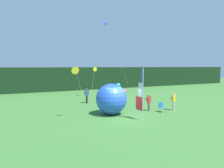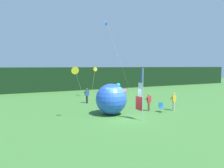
% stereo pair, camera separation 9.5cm
% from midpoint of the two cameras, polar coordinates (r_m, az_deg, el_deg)
% --- Properties ---
extents(ground_plane, '(120.00, 120.00, 0.00)m').
position_cam_midpoint_polar(ground_plane, '(17.83, 3.56, -9.14)').
color(ground_plane, '#3D7533').
extents(distant_treeline, '(80.00, 2.40, 4.10)m').
position_cam_midpoint_polar(distant_treeline, '(38.16, -12.93, 1.36)').
color(distant_treeline, black).
rests_on(distant_treeline, ground).
extents(banner_flag, '(0.06, 1.03, 4.19)m').
position_cam_midpoint_polar(banner_flag, '(16.91, 7.93, -3.01)').
color(banner_flag, '#B7B7BC').
rests_on(banner_flag, ground).
extents(person_near_banner, '(0.55, 0.48, 1.68)m').
position_cam_midpoint_polar(person_near_banner, '(20.56, 10.13, -4.77)').
color(person_near_banner, brown).
rests_on(person_near_banner, ground).
extents(person_mid_field, '(0.55, 0.48, 1.72)m').
position_cam_midpoint_polar(person_mid_field, '(21.34, 16.58, -4.48)').
color(person_mid_field, '#B7B2A3').
rests_on(person_mid_field, ground).
extents(person_far_left, '(0.55, 0.48, 1.75)m').
position_cam_midpoint_polar(person_far_left, '(24.58, -6.73, -3.05)').
color(person_far_left, black).
rests_on(person_far_left, ground).
extents(inflatable_balloon, '(2.79, 2.77, 2.82)m').
position_cam_midpoint_polar(inflatable_balloon, '(18.70, -0.05, -4.11)').
color(inflatable_balloon, blue).
rests_on(inflatable_balloon, ground).
extents(folding_chair, '(0.51, 0.51, 0.89)m').
position_cam_midpoint_polar(folding_chair, '(20.39, 13.44, -6.01)').
color(folding_chair, '#BCBCC1').
rests_on(folding_chair, ground).
extents(kite_yellow_delta_0, '(1.85, 1.14, 4.32)m').
position_cam_midpoint_polar(kite_yellow_delta_0, '(17.15, -9.93, 3.66)').
color(kite_yellow_delta_0, brown).
rests_on(kite_yellow_delta_0, ground).
extents(kite_yellow_delta_1, '(1.65, 1.95, 4.18)m').
position_cam_midpoint_polar(kite_yellow_delta_1, '(29.48, -4.55, 3.98)').
color(kite_yellow_delta_1, brown).
rests_on(kite_yellow_delta_1, ground).
extents(kite_blue_delta_2, '(3.67, 1.83, 10.28)m').
position_cam_midpoint_polar(kite_blue_delta_2, '(28.06, -1.38, 16.23)').
color(kite_blue_delta_2, brown).
rests_on(kite_blue_delta_2, ground).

